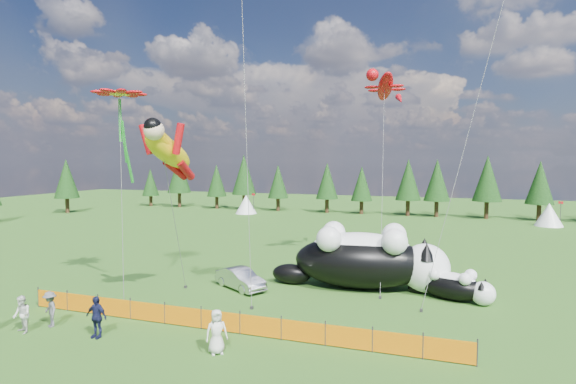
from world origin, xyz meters
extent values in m
plane|color=#0E3A0A|center=(0.00, 0.00, 0.00)|extent=(160.00, 160.00, 0.00)
cylinder|color=#262626|center=(-11.00, -3.00, 0.55)|extent=(0.06, 0.06, 1.10)
cylinder|color=#262626|center=(-9.00, -3.00, 0.55)|extent=(0.06, 0.06, 1.10)
cylinder|color=#262626|center=(-7.00, -3.00, 0.55)|extent=(0.06, 0.06, 1.10)
cylinder|color=#262626|center=(-5.00, -3.00, 0.55)|extent=(0.06, 0.06, 1.10)
cylinder|color=#262626|center=(-3.00, -3.00, 0.55)|extent=(0.06, 0.06, 1.10)
cylinder|color=#262626|center=(-1.00, -3.00, 0.55)|extent=(0.06, 0.06, 1.10)
cylinder|color=#262626|center=(1.00, -3.00, 0.55)|extent=(0.06, 0.06, 1.10)
cylinder|color=#262626|center=(3.00, -3.00, 0.55)|extent=(0.06, 0.06, 1.10)
cylinder|color=#262626|center=(5.00, -3.00, 0.55)|extent=(0.06, 0.06, 1.10)
cylinder|color=#262626|center=(7.00, -3.00, 0.55)|extent=(0.06, 0.06, 1.10)
cylinder|color=#262626|center=(9.00, -3.00, 0.55)|extent=(0.06, 0.06, 1.10)
cylinder|color=#262626|center=(11.00, -3.00, 0.55)|extent=(0.06, 0.06, 1.10)
cube|color=orange|center=(-10.00, -3.00, 0.50)|extent=(2.00, 0.04, 0.90)
cube|color=orange|center=(-8.00, -3.00, 0.50)|extent=(2.00, 0.04, 0.90)
cube|color=orange|center=(-6.00, -3.00, 0.50)|extent=(2.00, 0.04, 0.90)
cube|color=orange|center=(-4.00, -3.00, 0.50)|extent=(2.00, 0.04, 0.90)
cube|color=orange|center=(-2.00, -3.00, 0.50)|extent=(2.00, 0.04, 0.90)
cube|color=orange|center=(0.00, -3.00, 0.50)|extent=(2.00, 0.04, 0.90)
cube|color=orange|center=(2.00, -3.00, 0.50)|extent=(2.00, 0.04, 0.90)
cube|color=orange|center=(4.00, -3.00, 0.50)|extent=(2.00, 0.04, 0.90)
cube|color=orange|center=(6.00, -3.00, 0.50)|extent=(2.00, 0.04, 0.90)
cube|color=orange|center=(8.00, -3.00, 0.50)|extent=(2.00, 0.04, 0.90)
cube|color=orange|center=(10.00, -3.00, 0.50)|extent=(2.00, 0.04, 0.90)
ellipsoid|color=black|center=(4.92, 6.24, 1.65)|extent=(8.60, 4.69, 3.30)
ellipsoid|color=white|center=(4.92, 6.24, 2.47)|extent=(6.48, 3.39, 2.01)
sphere|color=white|center=(8.75, 6.64, 1.47)|extent=(2.93, 2.93, 2.93)
sphere|color=#E6597D|center=(9.99, 6.77, 1.47)|extent=(0.41, 0.41, 0.41)
ellipsoid|color=black|center=(0.55, 5.78, 0.64)|extent=(2.68, 1.54, 1.28)
cone|color=black|center=(8.84, 5.77, 2.64)|extent=(1.03, 1.03, 1.03)
cone|color=black|center=(8.66, 7.52, 2.64)|extent=(1.03, 1.03, 1.03)
sphere|color=white|center=(6.80, 7.64, 3.20)|extent=(1.54, 1.54, 1.54)
sphere|color=white|center=(7.05, 5.27, 3.20)|extent=(1.54, 1.54, 1.54)
sphere|color=white|center=(2.98, 7.23, 3.20)|extent=(1.54, 1.54, 1.54)
sphere|color=white|center=(3.23, 4.86, 3.20)|extent=(1.54, 1.54, 1.54)
ellipsoid|color=black|center=(10.22, 5.61, 0.74)|extent=(4.05, 2.82, 1.48)
ellipsoid|color=white|center=(10.22, 5.61, 1.11)|extent=(3.04, 2.06, 0.90)
sphere|color=white|center=(11.86, 5.06, 0.66)|extent=(1.31, 1.31, 1.31)
sphere|color=#E6597D|center=(12.39, 4.88, 0.66)|extent=(0.18, 0.18, 0.18)
ellipsoid|color=black|center=(8.36, 6.24, 0.29)|extent=(1.27, 0.91, 0.58)
cone|color=black|center=(11.73, 4.69, 1.18)|extent=(0.46, 0.46, 0.46)
cone|color=black|center=(11.99, 5.43, 1.18)|extent=(0.46, 0.46, 0.46)
sphere|color=white|center=(11.25, 5.83, 1.44)|extent=(0.69, 0.69, 0.69)
sphere|color=white|center=(10.91, 4.82, 1.44)|extent=(0.69, 0.69, 0.69)
sphere|color=white|center=(9.62, 6.38, 1.44)|extent=(0.69, 0.69, 0.69)
sphere|color=white|center=(9.28, 5.37, 1.44)|extent=(0.69, 0.69, 0.69)
imported|color=silver|center=(-2.07, 3.65, 0.64)|extent=(4.01, 3.15, 1.27)
imported|color=silver|center=(-8.53, -6.12, 0.87)|extent=(0.97, 0.79, 1.73)
imported|color=#15183A|center=(-4.93, -5.42, 0.94)|extent=(1.13, 0.61, 1.89)
imported|color=#505054|center=(-7.96, -5.08, 0.85)|extent=(1.24, 1.03, 1.71)
imported|color=silver|center=(0.96, -5.18, 0.92)|extent=(1.06, 1.02, 1.84)
cylinder|color=#595959|center=(-4.77, 0.99, 4.28)|extent=(0.03, 0.03, 9.00)
cube|color=#262626|center=(-5.36, 2.68, 0.08)|extent=(0.15, 0.15, 0.16)
cylinder|color=#595959|center=(5.95, 8.49, 6.73)|extent=(0.03, 0.03, 15.50)
cube|color=#262626|center=(6.37, 4.42, 0.08)|extent=(0.15, 0.15, 0.16)
cylinder|color=#595959|center=(-7.20, -0.75, 5.99)|extent=(0.03, 0.03, 12.17)
cube|color=#262626|center=(-6.14, -2.09, 0.08)|extent=(0.15, 0.15, 0.16)
cube|color=green|center=(-8.27, 0.60, 9.03)|extent=(0.22, 0.22, 4.93)
cylinder|color=#595959|center=(-1.07, 2.44, 9.24)|extent=(0.03, 0.03, 18.78)
cube|color=#262626|center=(0.11, 0.38, 0.08)|extent=(0.15, 0.15, 0.16)
cylinder|color=#595959|center=(11.09, 5.08, 10.34)|extent=(0.03, 0.03, 21.40)
cube|color=#262626|center=(8.71, 2.84, 0.08)|extent=(0.15, 0.15, 0.16)
camera|label=1|loc=(9.53, -21.20, 7.92)|focal=28.00mm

